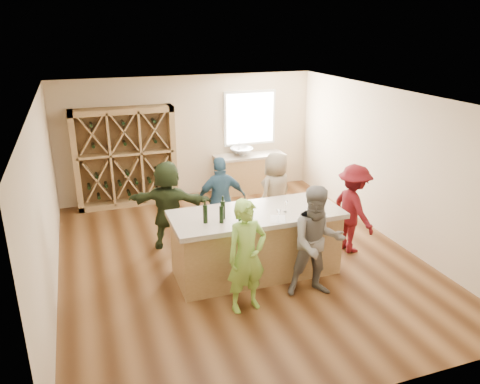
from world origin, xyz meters
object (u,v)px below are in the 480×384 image
object	(u,v)px
wine_rack	(125,158)
wine_bottle_d	(240,212)
sink	(242,152)
wine_bottle_c	(223,210)
person_near_left	(247,256)
person_server	(353,209)
wine_bottle_a	(205,214)
person_near_right	(317,242)
tasting_counter_base	(256,245)
wine_bottle_b	(221,215)
person_far_right	(276,193)
person_far_left	(168,205)
person_far_mid	(221,200)

from	to	relation	value
wine_rack	wine_bottle_d	xyz separation A→B (m)	(1.24, -4.10, 0.12)
sink	wine_bottle_c	distance (m)	4.22
person_near_left	person_server	bearing A→B (deg)	15.68
sink	wine_bottle_a	bearing A→B (deg)	-116.71
wine_bottle_d	person_near_right	xyz separation A→B (m)	(0.97, -0.64, -0.36)
tasting_counter_base	person_server	size ratio (longest dim) A/B	1.62
wine_bottle_b	person_far_right	distance (m)	2.28
sink	person_far_right	xyz separation A→B (m)	(-0.16, -2.41, -0.20)
wine_rack	tasting_counter_base	world-z (taller)	wine_rack
sink	wine_bottle_c	world-z (taller)	wine_bottle_c
wine_bottle_b	person_near_left	size ratio (longest dim) A/B	0.16
wine_bottle_c	person_near_left	bearing A→B (deg)	-84.58
wine_bottle_c	person_far_right	distance (m)	2.14
sink	wine_bottle_d	size ratio (longest dim) A/B	1.92
wine_bottle_d	person_far_right	bearing A→B (deg)	51.41
tasting_counter_base	person_server	bearing A→B (deg)	6.11
wine_bottle_b	wine_bottle_c	bearing A→B (deg)	64.01
wine_rack	person_near_right	distance (m)	5.24
wine_bottle_b	person_near_right	distance (m)	1.47
person_far_left	wine_bottle_a	bearing A→B (deg)	123.16
person_far_mid	person_far_right	distance (m)	1.11
wine_bottle_d	person_far_mid	xyz separation A→B (m)	(0.19, 1.61, -0.40)
person_near_right	person_server	xyz separation A→B (m)	(1.30, 1.09, -0.06)
wine_bottle_d	person_near_right	distance (m)	1.22
wine_bottle_a	wine_bottle_b	size ratio (longest dim) A/B	1.07
tasting_counter_base	wine_bottle_d	distance (m)	0.84
person_far_right	wine_bottle_d	bearing A→B (deg)	26.21
wine_bottle_a	person_far_mid	xyz separation A→B (m)	(0.71, 1.50, -0.40)
wine_bottle_b	person_near_right	world-z (taller)	person_near_right
wine_bottle_a	person_far_left	world-z (taller)	person_far_left
wine_bottle_c	person_near_right	size ratio (longest dim) A/B	0.17
wine_rack	sink	bearing A→B (deg)	-1.49
sink	person_far_mid	bearing A→B (deg)	-117.59
person_far_left	wine_bottle_c	bearing A→B (deg)	134.02
wine_rack	wine_bottle_a	distance (m)	4.06
wine_rack	person_near_left	bearing A→B (deg)	-77.00
person_server	wine_bottle_c	bearing A→B (deg)	92.64
wine_rack	wine_bottle_c	bearing A→B (deg)	-75.44
person_near_right	person_server	distance (m)	1.70
wine_rack	wine_bottle_d	distance (m)	4.29
tasting_counter_base	wine_bottle_b	bearing A→B (deg)	-161.75
person_near_left	wine_bottle_d	bearing A→B (deg)	68.84
person_far_right	person_server	bearing A→B (deg)	104.65
wine_bottle_c	person_far_right	bearing A→B (deg)	43.78
wine_bottle_d	person_near_right	bearing A→B (deg)	-33.44
wine_bottle_b	wine_bottle_a	bearing A→B (deg)	161.71
sink	tasting_counter_base	distance (m)	3.97
wine_rack	person_far_mid	bearing A→B (deg)	-60.12
wine_bottle_d	wine_bottle_b	bearing A→B (deg)	173.26
person_far_right	person_far_left	world-z (taller)	person_far_left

